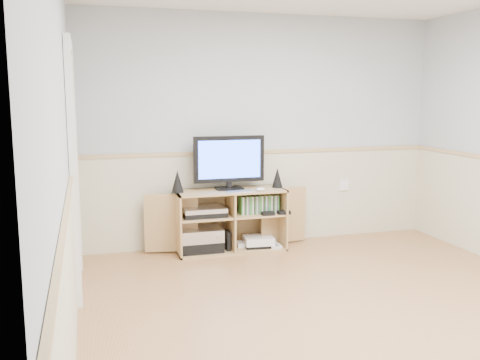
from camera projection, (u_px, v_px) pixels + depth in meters
name	position (u px, v px, depth m)	size (l,w,h in m)	color
room	(348.00, 154.00, 3.84)	(4.04, 4.54, 2.54)	tan
media_cabinet	(229.00, 219.00, 5.71)	(1.79, 0.43, 0.65)	tan
monitor	(229.00, 161.00, 5.61)	(0.76, 0.18, 0.57)	black
speaker_left	(177.00, 181.00, 5.46)	(0.12, 0.12, 0.23)	black
speaker_right	(277.00, 178.00, 5.76)	(0.12, 0.12, 0.21)	black
keyboard	(240.00, 191.00, 5.49)	(0.29, 0.12, 0.01)	silver
mouse	(261.00, 189.00, 5.55)	(0.10, 0.06, 0.04)	white
av_components	(202.00, 232.00, 5.59)	(0.52, 0.33, 0.47)	black
game_consoles	(257.00, 242.00, 5.77)	(0.46, 0.30, 0.11)	white
game_cases	(259.00, 204.00, 5.70)	(0.42, 0.14, 0.19)	#3F8C3F
wall_outlet	(344.00, 185.00, 6.22)	(0.12, 0.03, 0.12)	white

